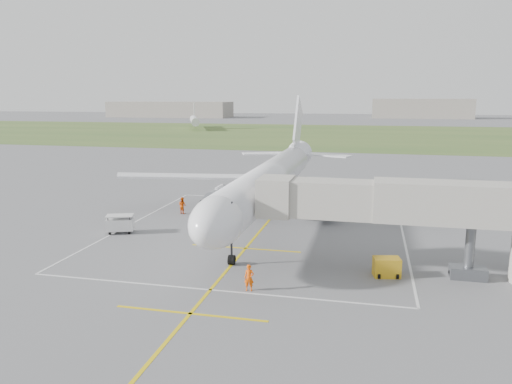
% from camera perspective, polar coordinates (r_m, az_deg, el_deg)
% --- Properties ---
extents(ground, '(700.00, 700.00, 0.00)m').
position_cam_1_polar(ground, '(54.24, 1.39, -3.40)').
color(ground, '#5A5A5D').
rests_on(ground, ground).
extents(grass_strip, '(700.00, 120.00, 0.02)m').
position_cam_1_polar(grass_strip, '(182.29, 9.77, 6.50)').
color(grass_strip, '#3A5927').
rests_on(grass_strip, ground).
extents(apron_markings, '(28.20, 60.00, 0.01)m').
position_cam_1_polar(apron_markings, '(48.75, -0.00, -5.03)').
color(apron_markings, '#DDBC0D').
rests_on(apron_markings, ground).
extents(airliner, '(38.93, 46.75, 13.52)m').
position_cam_1_polar(airliner, '(54.05, 1.57, 1.31)').
color(airliner, white).
rests_on(airliner, ground).
extents(jet_bridge, '(23.40, 5.00, 7.20)m').
position_cam_1_polar(jet_bridge, '(39.28, 20.23, -2.48)').
color(jet_bridge, gray).
rests_on(jet_bridge, ground).
extents(gpu_unit, '(2.16, 1.71, 1.46)m').
position_cam_1_polar(gpu_unit, '(39.17, 14.71, -8.32)').
color(gpu_unit, gold).
rests_on(gpu_unit, ground).
extents(baggage_cart, '(2.98, 2.34, 1.82)m').
position_cam_1_polar(baggage_cart, '(51.36, -15.27, -3.53)').
color(baggage_cart, silver).
rests_on(baggage_cart, ground).
extents(ramp_worker_nose, '(0.72, 0.51, 1.88)m').
position_cam_1_polar(ramp_worker_nose, '(35.21, -0.79, -9.78)').
color(ramp_worker_nose, '#F35307').
rests_on(ramp_worker_nose, ground).
extents(ramp_worker_wing, '(1.16, 1.06, 1.94)m').
position_cam_1_polar(ramp_worker_wing, '(58.34, -8.42, -1.51)').
color(ramp_worker_wing, '#D54806').
rests_on(ramp_worker_wing, ground).
extents(distant_hangars, '(345.00, 49.00, 12.00)m').
position_cam_1_polar(distant_hangars, '(317.91, 8.35, 9.27)').
color(distant_hangars, gray).
rests_on(distant_hangars, ground).
extents(distant_aircraft, '(181.31, 73.77, 8.85)m').
position_cam_1_polar(distant_aircraft, '(222.53, 15.34, 7.96)').
color(distant_aircraft, white).
rests_on(distant_aircraft, ground).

